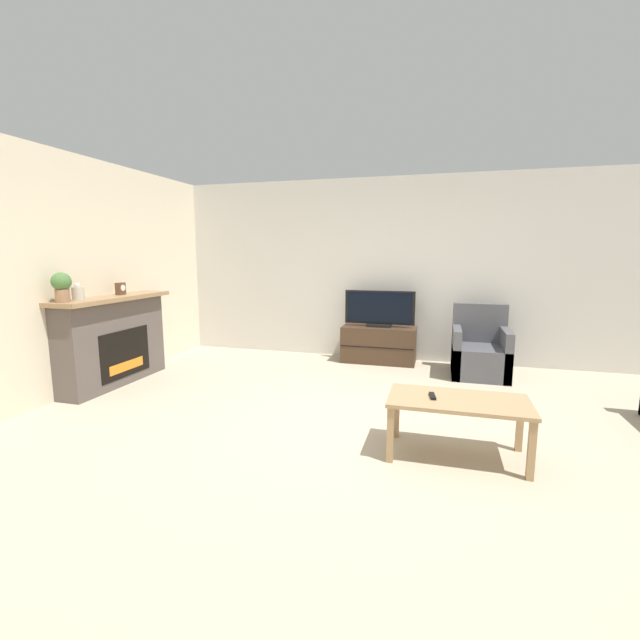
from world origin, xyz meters
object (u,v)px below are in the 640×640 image
object	(u,v)px
fireplace	(114,340)
potted_plant	(62,285)
mantel_vase_left	(78,293)
tv	(379,310)
remote	(432,396)
tv_stand	(379,344)
mantel_clock	(121,289)
armchair	(480,353)
coffee_table	(458,407)

from	to	relation	value
fireplace	potted_plant	bearing A→B (deg)	-88.60
mantel_vase_left	tv	world-z (taller)	mantel_vase_left
potted_plant	remote	bearing A→B (deg)	-2.94
mantel_vase_left	tv	xyz separation A→B (m)	(2.96, 2.42, -0.40)
remote	mantel_vase_left	bearing A→B (deg)	165.71
mantel_vase_left	tv_stand	world-z (taller)	mantel_vase_left
mantel_clock	tv	size ratio (longest dim) A/B	0.15
mantel_vase_left	remote	xyz separation A→B (m)	(3.78, -0.40, -0.69)
fireplace	tv	bearing A→B (deg)	33.01
fireplace	tv_stand	xyz separation A→B (m)	(2.98, 1.94, -0.29)
potted_plant	armchair	distance (m)	5.00
tv	coffee_table	size ratio (longest dim) A/B	0.95
mantel_clock	armchair	size ratio (longest dim) A/B	0.16
potted_plant	coffee_table	distance (m)	4.07
remote	armchair	bearing A→B (deg)	69.02
potted_plant	tv_stand	distance (m)	4.08
potted_plant	tv_stand	bearing A→B (deg)	41.53
tv_stand	remote	world-z (taller)	tv_stand
coffee_table	tv_stand	bearing A→B (deg)	109.81
potted_plant	tv	bearing A→B (deg)	41.51
mantel_vase_left	remote	bearing A→B (deg)	-5.98
fireplace	remote	size ratio (longest dim) A/B	10.47
mantel_clock	tv_stand	distance (m)	3.57
fireplace	armchair	xyz separation A→B (m)	(4.35, 1.62, -0.26)
fireplace	coffee_table	size ratio (longest dim) A/B	1.51
mantel_clock	remote	xyz separation A→B (m)	(3.77, -1.04, -0.68)
mantel_vase_left	tv_stand	size ratio (longest dim) A/B	0.18
coffee_table	mantel_vase_left	bearing A→B (deg)	174.45
tv	coffee_table	world-z (taller)	tv
potted_plant	coffee_table	xyz separation A→B (m)	(3.97, -0.18, -0.85)
fireplace	tv_stand	world-z (taller)	fireplace
potted_plant	tv_stand	size ratio (longest dim) A/B	0.29
fireplace	potted_plant	xyz separation A→B (m)	(0.02, -0.69, 0.71)
remote	tv_stand	bearing A→B (deg)	97.83
potted_plant	tv	size ratio (longest dim) A/B	0.31
tv	remote	world-z (taller)	tv
mantel_vase_left	remote	world-z (taller)	mantel_vase_left
armchair	coffee_table	bearing A→B (deg)	-98.35
tv_stand	tv	size ratio (longest dim) A/B	1.05
fireplace	mantel_vase_left	size ratio (longest dim) A/B	8.46
tv_stand	coffee_table	bearing A→B (deg)	-70.19
mantel_clock	coffee_table	xyz separation A→B (m)	(3.97, -1.03, -0.75)
tv	coffee_table	distance (m)	3.00
tv	remote	distance (m)	2.94
tv_stand	potted_plant	bearing A→B (deg)	-138.47
potted_plant	armchair	xyz separation A→B (m)	(4.34, 2.30, -0.97)
tv_stand	coffee_table	distance (m)	2.99
mantel_vase_left	coffee_table	bearing A→B (deg)	-5.55
armchair	remote	bearing A→B (deg)	-102.68
remote	tv	bearing A→B (deg)	97.84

